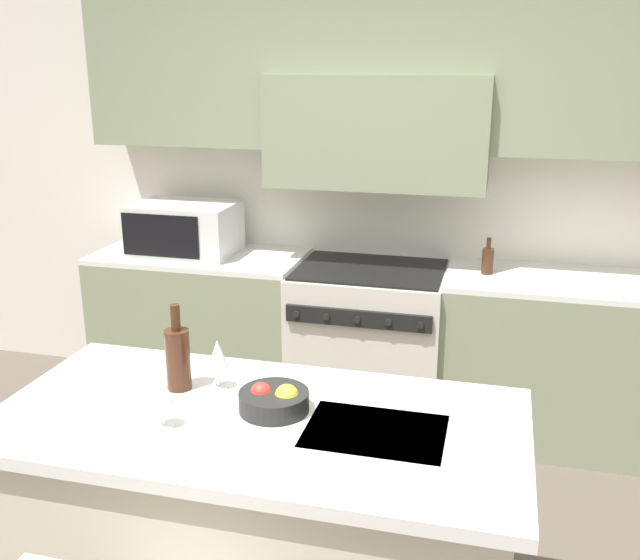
{
  "coord_description": "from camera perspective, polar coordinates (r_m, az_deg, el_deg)",
  "views": [
    {
      "loc": [
        0.68,
        -1.83,
        2.02
      ],
      "look_at": [
        -0.02,
        0.89,
        1.15
      ],
      "focal_mm": 40.0,
      "sensor_mm": 36.0,
      "label": 1
    }
  ],
  "objects": [
    {
      "name": "fruit_bowl",
      "position": [
        2.4,
        -3.68,
        -9.55
      ],
      "size": [
        0.23,
        0.23,
        0.1
      ],
      "color": "black",
      "rests_on": "kitchen_island"
    },
    {
      "name": "wine_glass_far",
      "position": [
        2.55,
        -8.19,
        -6.0
      ],
      "size": [
        0.08,
        0.08,
        0.18
      ],
      "color": "white",
      "rests_on": "kitchen_island"
    },
    {
      "name": "range_stove",
      "position": [
        4.11,
        3.91,
        -5.19
      ],
      "size": [
        0.84,
        0.7,
        0.91
      ],
      "color": "beige",
      "rests_on": "ground_plane"
    },
    {
      "name": "back_counter",
      "position": [
        4.13,
        3.97,
        -5.01
      ],
      "size": [
        3.29,
        0.62,
        0.93
      ],
      "color": "gray",
      "rests_on": "ground_plane"
    },
    {
      "name": "back_cabinetry",
      "position": [
        4.1,
        4.96,
        11.07
      ],
      "size": [
        10.0,
        0.46,
        2.7
      ],
      "color": "silver",
      "rests_on": "ground_plane"
    },
    {
      "name": "microwave",
      "position": [
        4.28,
        -10.78,
        4.08
      ],
      "size": [
        0.6,
        0.43,
        0.3
      ],
      "color": "silver",
      "rests_on": "back_counter"
    },
    {
      "name": "oil_bottle_on_counter",
      "position": [
        3.9,
        13.26,
        1.56
      ],
      "size": [
        0.06,
        0.06,
        0.2
      ],
      "color": "#422314",
      "rests_on": "back_counter"
    },
    {
      "name": "wine_bottle",
      "position": [
        2.57,
        -11.3,
        -6.07
      ],
      "size": [
        0.09,
        0.09,
        0.32
      ],
      "color": "#422314",
      "rests_on": "kitchen_island"
    },
    {
      "name": "wine_glass_near",
      "position": [
        2.32,
        -12.53,
        -8.67
      ],
      "size": [
        0.08,
        0.08,
        0.18
      ],
      "color": "white",
      "rests_on": "kitchen_island"
    },
    {
      "name": "kitchen_island",
      "position": [
        2.63,
        -4.79,
        -19.41
      ],
      "size": [
        1.75,
        0.86,
        0.9
      ],
      "color": "beige",
      "rests_on": "ground_plane"
    }
  ]
}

